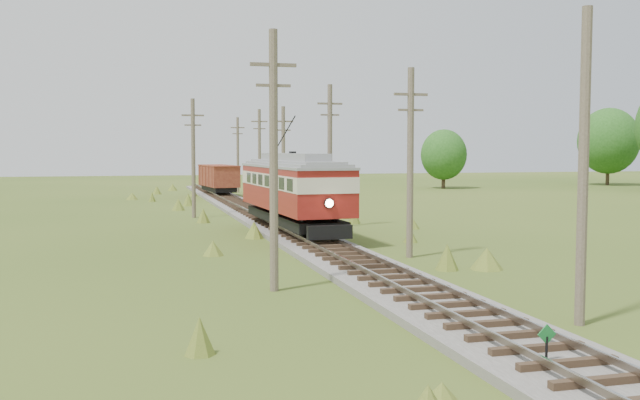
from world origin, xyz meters
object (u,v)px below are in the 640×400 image
object	(u,v)px
gravel_pile	(267,200)
gondola	(218,177)
streetcar	(293,186)
switch_marker	(547,344)

from	to	relation	value
gravel_pile	gondola	bearing A→B (deg)	101.05
streetcar	gondola	xyz separation A→B (m)	(-0.00, 34.74, -0.78)
switch_marker	streetcar	xyz separation A→B (m)	(0.20, 26.01, 2.23)
gondola	streetcar	bearing A→B (deg)	-95.09
gravel_pile	switch_marker	bearing A→B (deg)	-93.35
switch_marker	gondola	xyz separation A→B (m)	(0.20, 60.74, 1.44)
streetcar	gondola	world-z (taller)	streetcar
switch_marker	gravel_pile	xyz separation A→B (m)	(2.78, 47.53, -0.05)
switch_marker	streetcar	size ratio (longest dim) A/B	0.08
switch_marker	gondola	size ratio (longest dim) A/B	0.12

